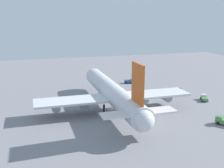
# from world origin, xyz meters

# --- Properties ---
(ground_plane) EXTENTS (250.31, 250.31, 0.00)m
(ground_plane) POSITION_xyz_m (0.00, 0.00, 0.00)
(ground_plane) COLOR gray
(cargo_airplane) EXTENTS (62.58, 53.52, 20.22)m
(cargo_airplane) POSITION_xyz_m (-0.10, -0.00, 6.02)
(cargo_airplane) COLOR silver
(cargo_airplane) RESTS_ON ground_plane
(catering_truck) EXTENTS (5.44, 4.60, 2.50)m
(catering_truck) POSITION_xyz_m (-23.88, -28.19, 1.26)
(catering_truck) COLOR #4C8C4C
(catering_truck) RESTS_ON ground_plane
(cargo_loader) EXTENTS (5.43, 4.05, 2.04)m
(cargo_loader) POSITION_xyz_m (-0.42, -37.29, 1.03)
(cargo_loader) COLOR silver
(cargo_loader) RESTS_ON ground_plane
(fuel_truck) EXTENTS (3.57, 4.34, 2.05)m
(fuel_truck) POSITION_xyz_m (34.62, -18.80, 1.03)
(fuel_truck) COLOR #2D5193
(fuel_truck) RESTS_ON ground_plane
(maintenance_van) EXTENTS (4.47, 3.79, 2.50)m
(maintenance_van) POSITION_xyz_m (9.88, -32.97, 1.21)
(maintenance_van) COLOR #333338
(maintenance_van) RESTS_ON ground_plane
(safety_cone_nose) EXTENTS (0.44, 0.44, 0.63)m
(safety_cone_nose) POSITION_xyz_m (28.16, -1.25, 0.31)
(safety_cone_nose) COLOR orange
(safety_cone_nose) RESTS_ON ground_plane
(safety_cone_tail) EXTENTS (0.42, 0.42, 0.60)m
(safety_cone_tail) POSITION_xyz_m (-28.16, 3.97, 0.30)
(safety_cone_tail) COLOR orange
(safety_cone_tail) RESTS_ON ground_plane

